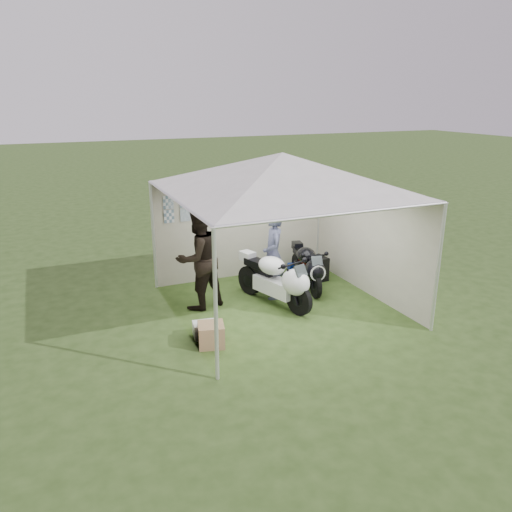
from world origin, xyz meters
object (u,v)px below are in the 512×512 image
object	(u,v)px
equipment_box	(314,269)
motorcycle_white	(277,279)
crate_0	(205,330)
motorcycle_black	(308,266)
canopy_tent	(281,176)
person_blue_jacket	(273,255)
person_dark_jacket	(199,258)
paddock_stand	(296,269)
crate_1	(211,335)

from	to	relation	value
equipment_box	motorcycle_white	bearing A→B (deg)	-145.65
crate_0	motorcycle_black	bearing A→B (deg)	25.58
canopy_tent	person_blue_jacket	world-z (taller)	canopy_tent
person_dark_jacket	person_blue_jacket	xyz separation A→B (m)	(1.53, -0.09, -0.10)
paddock_stand	person_blue_jacket	distance (m)	1.60
canopy_tent	person_blue_jacket	distance (m)	1.75
paddock_stand	crate_1	world-z (taller)	crate_1
equipment_box	crate_0	bearing A→B (deg)	-151.58
canopy_tent	crate_0	size ratio (longest dim) A/B	14.17
paddock_stand	motorcycle_white	bearing A→B (deg)	-130.16
paddock_stand	motorcycle_black	bearing A→B (deg)	-101.05
paddock_stand	person_blue_jacket	world-z (taller)	person_blue_jacket
paddock_stand	equipment_box	world-z (taller)	equipment_box
motorcycle_black	equipment_box	bearing A→B (deg)	55.97
equipment_box	crate_0	size ratio (longest dim) A/B	1.33
canopy_tent	paddock_stand	world-z (taller)	canopy_tent
person_blue_jacket	canopy_tent	bearing A→B (deg)	3.09
person_dark_jacket	crate_0	size ratio (longest dim) A/B	5.02
person_dark_jacket	crate_0	xyz separation A→B (m)	(-0.31, -1.27, -0.87)
canopy_tent	paddock_stand	distance (m)	3.05
paddock_stand	crate_1	xyz separation A→B (m)	(-2.89, -2.44, 0.05)
person_dark_jacket	crate_1	xyz separation A→B (m)	(-0.31, -1.60, -0.81)
motorcycle_black	paddock_stand	bearing A→B (deg)	90.00
canopy_tent	motorcycle_black	bearing A→B (deg)	32.71
person_blue_jacket	crate_1	world-z (taller)	person_blue_jacket
equipment_box	crate_0	xyz separation A→B (m)	(-3.10, -1.68, -0.13)
canopy_tent	person_dark_jacket	xyz separation A→B (m)	(-1.44, 0.59, -1.57)
motorcycle_white	crate_1	distance (m)	2.06
canopy_tent	crate_1	bearing A→B (deg)	-150.10
canopy_tent	person_dark_jacket	size ratio (longest dim) A/B	2.82
person_dark_jacket	person_blue_jacket	world-z (taller)	person_dark_jacket
person_dark_jacket	equipment_box	world-z (taller)	person_dark_jacket
motorcycle_black	person_dark_jacket	distance (m)	2.47
crate_1	paddock_stand	bearing A→B (deg)	40.23
person_dark_jacket	equipment_box	bearing A→B (deg)	170.16
motorcycle_white	person_blue_jacket	world-z (taller)	person_blue_jacket
person_blue_jacket	person_dark_jacket	bearing A→B (deg)	-79.47
canopy_tent	equipment_box	bearing A→B (deg)	36.51
crate_1	motorcycle_white	bearing A→B (deg)	31.72
motorcycle_white	motorcycle_black	distance (m)	1.15
equipment_box	person_dark_jacket	bearing A→B (deg)	-171.60
crate_0	equipment_box	bearing A→B (deg)	28.42
paddock_stand	person_dark_jacket	distance (m)	2.85
crate_1	person_dark_jacket	bearing A→B (deg)	79.00
motorcycle_black	canopy_tent	bearing A→B (deg)	-136.24
motorcycle_white	crate_0	bearing A→B (deg)	-174.57
person_dark_jacket	equipment_box	size ratio (longest dim) A/B	3.77
person_blue_jacket	equipment_box	xyz separation A→B (m)	(1.26, 0.50, -0.64)
canopy_tent	equipment_box	world-z (taller)	canopy_tent
motorcycle_black	crate_0	distance (m)	3.05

